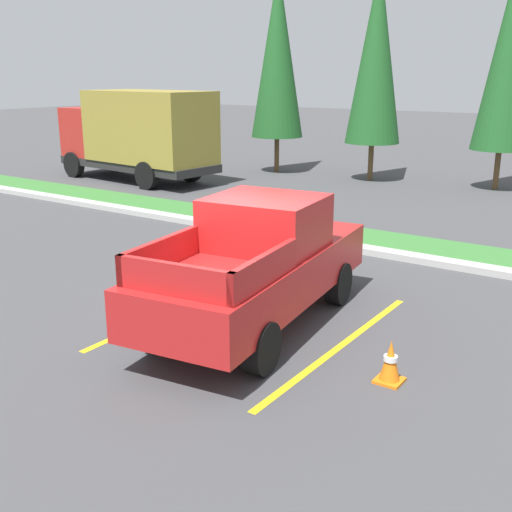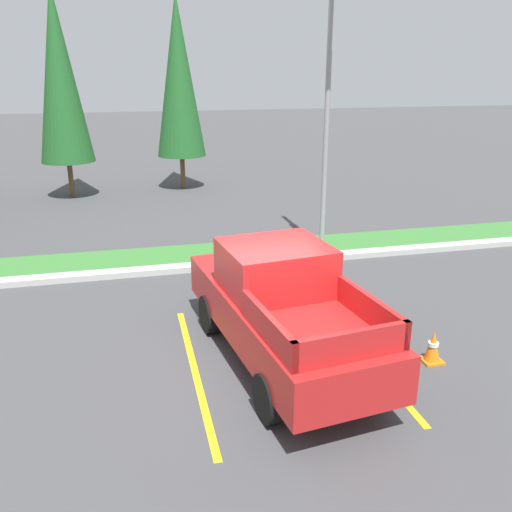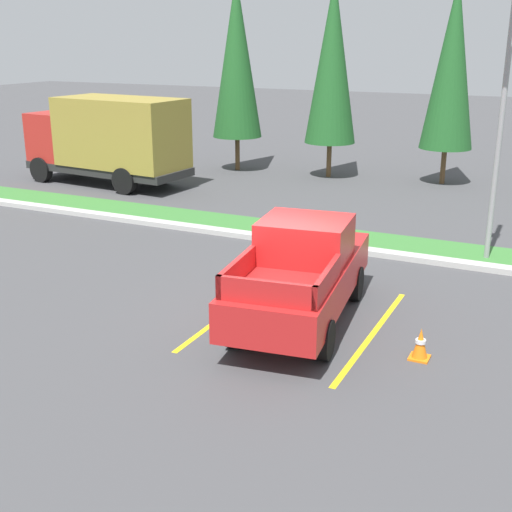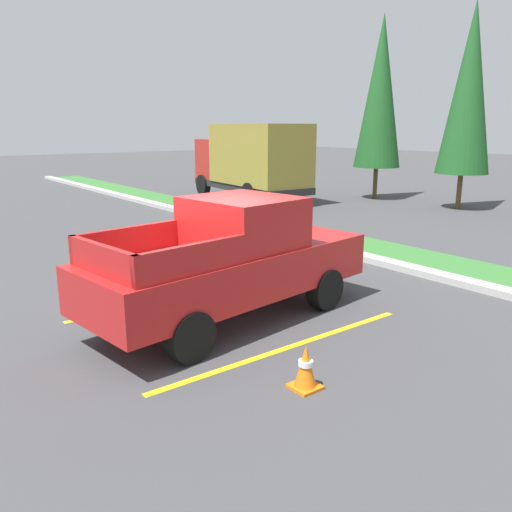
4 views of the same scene
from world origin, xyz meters
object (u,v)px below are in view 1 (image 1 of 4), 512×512
Objects in this scene: cargo_truck_distant at (138,132)px; cypress_tree_left_inner at (376,54)px; pickup_truck_main at (259,264)px; traffic_cone at (390,362)px; cypress_tree_leftmost at (278,53)px; cypress_tree_center at (509,55)px.

cypress_tree_left_inner is at bearing 35.39° from cargo_truck_distant.
traffic_cone is at bearing -15.21° from pickup_truck_main.
cypress_tree_leftmost is 13.56× the size of traffic_cone.
traffic_cone is at bearing -52.78° from cypress_tree_leftmost.
pickup_truck_main is 0.69× the size of cypress_tree_center.
cypress_tree_center is at bearing 26.26° from cargo_truck_distant.
pickup_truck_main reaches higher than traffic_cone.
pickup_truck_main is at bearing -58.45° from cypress_tree_leftmost.
cypress_tree_center reaches higher than cargo_truck_distant.
pickup_truck_main is at bearing 164.79° from traffic_cone.
traffic_cone is (14.53, -10.09, -1.56)m from cargo_truck_distant.
cypress_tree_left_inner reaches higher than pickup_truck_main.
cypress_tree_center is at bearing 90.15° from pickup_truck_main.
traffic_cone is (2.67, -15.94, -4.33)m from cypress_tree_center.
cypress_tree_leftmost is 19.38m from traffic_cone.
cypress_tree_center is (8.74, 0.92, -0.17)m from cypress_tree_leftmost.
pickup_truck_main is at bearing -38.22° from cargo_truck_distant.
cargo_truck_distant is 0.86× the size of cypress_tree_leftmost.
traffic_cone is at bearing -64.62° from cypress_tree_left_inner.
cypress_tree_leftmost is 8.79m from cypress_tree_center.
pickup_truck_main is 15.17m from cargo_truck_distant.
cypress_tree_left_inner is at bearing 107.59° from pickup_truck_main.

